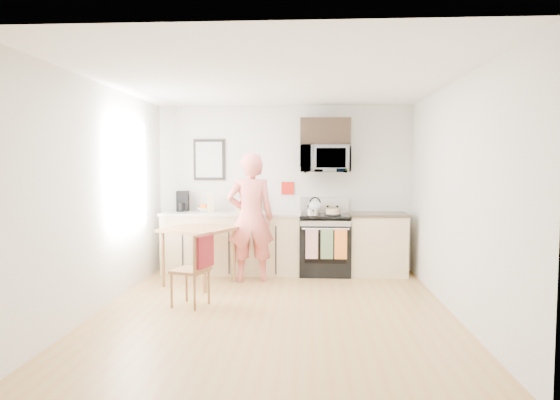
# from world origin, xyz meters

# --- Properties ---
(floor) EXTENTS (4.60, 4.60, 0.00)m
(floor) POSITION_xyz_m (0.00, 0.00, 0.00)
(floor) COLOR #A87641
(floor) RESTS_ON ground
(back_wall) EXTENTS (4.00, 0.04, 2.60)m
(back_wall) POSITION_xyz_m (0.00, 2.30, 1.30)
(back_wall) COLOR beige
(back_wall) RESTS_ON floor
(front_wall) EXTENTS (4.00, 0.04, 2.60)m
(front_wall) POSITION_xyz_m (0.00, -2.30, 1.30)
(front_wall) COLOR beige
(front_wall) RESTS_ON floor
(left_wall) EXTENTS (0.04, 4.60, 2.60)m
(left_wall) POSITION_xyz_m (-2.00, 0.00, 1.30)
(left_wall) COLOR beige
(left_wall) RESTS_ON floor
(right_wall) EXTENTS (0.04, 4.60, 2.60)m
(right_wall) POSITION_xyz_m (2.00, 0.00, 1.30)
(right_wall) COLOR beige
(right_wall) RESTS_ON floor
(ceiling) EXTENTS (4.00, 4.60, 0.04)m
(ceiling) POSITION_xyz_m (0.00, 0.00, 2.60)
(ceiling) COLOR white
(ceiling) RESTS_ON back_wall
(window) EXTENTS (0.06, 1.40, 1.50)m
(window) POSITION_xyz_m (-1.96, 0.80, 1.55)
(window) COLOR white
(window) RESTS_ON left_wall
(cabinet_left) EXTENTS (2.10, 0.60, 0.90)m
(cabinet_left) POSITION_xyz_m (-0.80, 2.00, 0.45)
(cabinet_left) COLOR tan
(cabinet_left) RESTS_ON floor
(countertop_left) EXTENTS (2.14, 0.64, 0.04)m
(countertop_left) POSITION_xyz_m (-0.80, 2.00, 0.92)
(countertop_left) COLOR beige
(countertop_left) RESTS_ON cabinet_left
(cabinet_right) EXTENTS (0.84, 0.60, 0.90)m
(cabinet_right) POSITION_xyz_m (1.43, 2.00, 0.45)
(cabinet_right) COLOR tan
(cabinet_right) RESTS_ON floor
(countertop_right) EXTENTS (0.88, 0.64, 0.04)m
(countertop_right) POSITION_xyz_m (1.43, 2.00, 0.92)
(countertop_right) COLOR black
(countertop_right) RESTS_ON cabinet_right
(range) EXTENTS (0.76, 0.70, 1.16)m
(range) POSITION_xyz_m (0.63, 1.98, 0.44)
(range) COLOR black
(range) RESTS_ON floor
(microwave) EXTENTS (0.76, 0.51, 0.42)m
(microwave) POSITION_xyz_m (0.63, 2.08, 1.76)
(microwave) COLOR #B9B9BE
(microwave) RESTS_ON back_wall
(upper_cabinet) EXTENTS (0.76, 0.35, 0.40)m
(upper_cabinet) POSITION_xyz_m (0.63, 2.12, 2.18)
(upper_cabinet) COLOR black
(upper_cabinet) RESTS_ON back_wall
(wall_art) EXTENTS (0.50, 0.04, 0.65)m
(wall_art) POSITION_xyz_m (-1.20, 2.28, 1.75)
(wall_art) COLOR black
(wall_art) RESTS_ON back_wall
(wall_trivet) EXTENTS (0.20, 0.02, 0.20)m
(wall_trivet) POSITION_xyz_m (0.05, 2.28, 1.30)
(wall_trivet) COLOR #A3160D
(wall_trivet) RESTS_ON back_wall
(person) EXTENTS (0.73, 0.53, 1.83)m
(person) POSITION_xyz_m (-0.44, 1.44, 0.92)
(person) COLOR #DC483C
(person) RESTS_ON floor
(dining_table) EXTENTS (0.98, 0.98, 0.80)m
(dining_table) POSITION_xyz_m (-1.14, 1.21, 0.70)
(dining_table) COLOR brown
(dining_table) RESTS_ON floor
(chair) EXTENTS (0.50, 0.47, 0.88)m
(chair) POSITION_xyz_m (-0.89, 0.09, 0.56)
(chair) COLOR brown
(chair) RESTS_ON floor
(knife_block) EXTENTS (0.12, 0.14, 0.19)m
(knife_block) POSITION_xyz_m (-0.41, 2.22, 1.04)
(knife_block) COLOR brown
(knife_block) RESTS_ON countertop_left
(utensil_crock) EXTENTS (0.13, 0.13, 0.40)m
(utensil_crock) POSITION_xyz_m (-0.63, 2.16, 1.10)
(utensil_crock) COLOR #A3160D
(utensil_crock) RESTS_ON countertop_left
(fruit_bowl) EXTENTS (0.29, 0.29, 0.11)m
(fruit_bowl) POSITION_xyz_m (-1.26, 2.14, 0.98)
(fruit_bowl) COLOR white
(fruit_bowl) RESTS_ON countertop_left
(milk_carton) EXTENTS (0.13, 0.13, 0.27)m
(milk_carton) POSITION_xyz_m (-1.13, 2.01, 1.08)
(milk_carton) COLOR tan
(milk_carton) RESTS_ON countertop_left
(coffee_maker) EXTENTS (0.20, 0.28, 0.32)m
(coffee_maker) POSITION_xyz_m (-1.60, 2.13, 1.09)
(coffee_maker) COLOR black
(coffee_maker) RESTS_ON countertop_left
(bread_bag) EXTENTS (0.28, 0.15, 0.10)m
(bread_bag) POSITION_xyz_m (-0.55, 1.80, 0.99)
(bread_bag) COLOR #D3B66E
(bread_bag) RESTS_ON countertop_left
(cake) EXTENTS (0.25, 0.25, 0.08)m
(cake) POSITION_xyz_m (0.74, 1.84, 0.96)
(cake) COLOR black
(cake) RESTS_ON range
(kettle) EXTENTS (0.20, 0.20, 0.25)m
(kettle) POSITION_xyz_m (0.48, 2.12, 1.03)
(kettle) COLOR white
(kettle) RESTS_ON range
(pot) EXTENTS (0.18, 0.30, 0.09)m
(pot) POSITION_xyz_m (0.44, 1.75, 0.97)
(pot) COLOR #B9B9BE
(pot) RESTS_ON range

